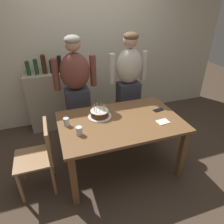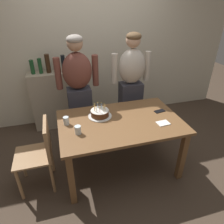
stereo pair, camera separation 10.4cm
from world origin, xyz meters
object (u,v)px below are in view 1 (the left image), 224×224
(birthday_cake, at_px, (100,114))
(person_man_bearded, at_px, (77,92))
(napkin_stack, at_px, (163,122))
(water_glass_far, at_px, (79,131))
(dining_chair, at_px, (41,153))
(water_glass_near, at_px, (66,122))
(person_woman_cardigan, at_px, (128,85))
(cell_phone, at_px, (158,110))

(birthday_cake, distance_m, person_man_bearded, 0.59)
(birthday_cake, height_order, person_man_bearded, person_man_bearded)
(napkin_stack, bearing_deg, person_man_bearded, 133.47)
(water_glass_far, xyz_separation_m, dining_chair, (-0.44, 0.10, -0.27))
(water_glass_near, height_order, person_man_bearded, person_man_bearded)
(water_glass_near, distance_m, person_woman_cardigan, 1.23)
(person_man_bearded, bearing_deg, birthday_cake, 108.04)
(cell_phone, height_order, dining_chair, dining_chair)
(napkin_stack, bearing_deg, dining_chair, 173.27)
(water_glass_far, xyz_separation_m, napkin_stack, (1.01, -0.07, -0.04))
(cell_phone, bearing_deg, dining_chair, 173.91)
(water_glass_near, xyz_separation_m, cell_phone, (1.22, -0.02, -0.05))
(birthday_cake, relative_size, water_glass_far, 3.05)
(person_woman_cardigan, bearing_deg, birthday_cake, 41.76)
(person_woman_cardigan, distance_m, dining_chair, 1.62)
(dining_chair, bearing_deg, napkin_stack, 83.27)
(water_glass_near, bearing_deg, birthday_cake, 9.34)
(water_glass_far, height_order, person_woman_cardigan, person_woman_cardigan)
(cell_phone, distance_m, person_man_bearded, 1.18)
(cell_phone, distance_m, person_woman_cardigan, 0.68)
(water_glass_near, relative_size, person_man_bearded, 0.06)
(birthday_cake, distance_m, water_glass_far, 0.44)
(birthday_cake, bearing_deg, cell_phone, -6.36)
(person_woman_cardigan, bearing_deg, napkin_stack, 94.44)
(birthday_cake, distance_m, napkin_stack, 0.79)
(napkin_stack, relative_size, person_man_bearded, 0.09)
(water_glass_far, distance_m, person_woman_cardigan, 1.28)
(birthday_cake, bearing_deg, person_man_bearded, 108.04)
(water_glass_near, distance_m, water_glass_far, 0.25)
(person_man_bearded, xyz_separation_m, person_woman_cardigan, (0.81, 0.00, 0.00))
(dining_chair, bearing_deg, water_glass_near, 110.86)
(water_glass_near, height_order, napkin_stack, water_glass_near)
(person_woman_cardigan, xyz_separation_m, dining_chair, (-1.38, -0.75, -0.36))
(cell_phone, relative_size, dining_chair, 0.17)
(dining_chair, bearing_deg, person_man_bearded, 142.57)
(person_man_bearded, bearing_deg, person_woman_cardigan, -180.00)
(cell_phone, relative_size, person_man_bearded, 0.09)
(birthday_cake, bearing_deg, dining_chair, -165.45)
(person_woman_cardigan, bearing_deg, dining_chair, 28.61)
(water_glass_near, bearing_deg, water_glass_far, -64.49)
(cell_phone, height_order, napkin_stack, same)
(birthday_cake, bearing_deg, water_glass_near, -170.66)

